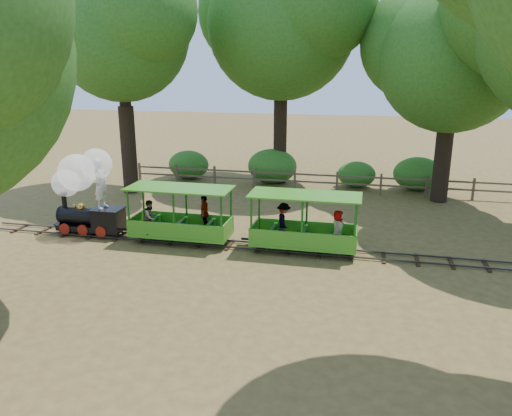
% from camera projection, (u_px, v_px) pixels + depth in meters
% --- Properties ---
extents(ground, '(90.00, 90.00, 0.00)m').
position_uv_depth(ground, '(289.00, 251.00, 16.23)').
color(ground, olive).
rests_on(ground, ground).
extents(track, '(22.00, 1.00, 0.10)m').
position_uv_depth(track, '(289.00, 249.00, 16.21)').
color(track, '#3F3D3A').
rests_on(track, ground).
extents(locomotive, '(2.74, 1.29, 3.15)m').
position_uv_depth(locomotive, '(83.00, 186.00, 17.34)').
color(locomotive, black).
rests_on(locomotive, ground).
extents(carriage_front, '(3.50, 1.43, 1.82)m').
position_uv_depth(carriage_front, '(180.00, 220.00, 16.79)').
color(carriage_front, '#3B8F1F').
rests_on(carriage_front, track).
extents(carriage_rear, '(3.50, 1.43, 1.82)m').
position_uv_depth(carriage_rear, '(304.00, 229.00, 15.91)').
color(carriage_rear, '#3B8F1F').
rests_on(carriage_rear, track).
extents(oak_nw, '(7.54, 6.64, 10.20)m').
position_uv_depth(oak_nw, '(120.00, 24.00, 21.64)').
color(oak_nw, '#2D2116').
rests_on(oak_nw, ground).
extents(oak_nc, '(8.77, 7.72, 11.11)m').
position_uv_depth(oak_nc, '(281.00, 17.00, 23.42)').
color(oak_nc, '#2D2116').
rests_on(oak_nc, ground).
extents(oak_ne, '(7.64, 6.72, 9.13)m').
position_uv_depth(oak_ne, '(453.00, 50.00, 20.40)').
color(oak_ne, '#2D2116').
rests_on(oak_ne, ground).
extents(fence, '(18.10, 0.10, 1.00)m').
position_uv_depth(fence, '(316.00, 180.00, 23.56)').
color(fence, brown).
rests_on(fence, ground).
extents(shrub_west, '(2.14, 1.65, 1.48)m').
position_uv_depth(shrub_west, '(189.00, 165.00, 26.17)').
color(shrub_west, '#2D6B1E').
rests_on(shrub_west, ground).
extents(shrub_mid_w, '(2.50, 1.92, 1.73)m').
position_uv_depth(shrub_mid_w, '(272.00, 166.00, 25.20)').
color(shrub_mid_w, '#2D6B1E').
rests_on(shrub_mid_w, ground).
extents(shrub_mid_e, '(1.84, 1.42, 1.28)m').
position_uv_depth(shrub_mid_e, '(356.00, 174.00, 24.37)').
color(shrub_mid_e, '#2D6B1E').
rests_on(shrub_mid_e, ground).
extents(shrub_east, '(2.32, 1.79, 1.61)m').
position_uv_depth(shrub_east, '(418.00, 174.00, 23.72)').
color(shrub_east, '#2D6B1E').
rests_on(shrub_east, ground).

